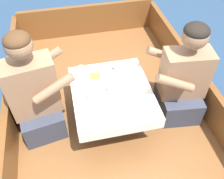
# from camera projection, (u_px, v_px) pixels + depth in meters

# --- Properties ---
(ground_plane) EXTENTS (60.00, 60.00, 0.00)m
(ground_plane) POSITION_uv_depth(u_px,v_px,m) (111.00, 135.00, 2.71)
(ground_plane) COLOR navy
(boat_deck) EXTENTS (1.87, 3.07, 0.35)m
(boat_deck) POSITION_uv_depth(u_px,v_px,m) (111.00, 126.00, 2.58)
(boat_deck) COLOR brown
(boat_deck) RESTS_ON ground_plane
(gunwale_port) EXTENTS (0.06, 3.07, 0.35)m
(gunwale_port) POSITION_uv_depth(u_px,v_px,m) (11.00, 120.00, 2.20)
(gunwale_port) COLOR brown
(gunwale_port) RESTS_ON boat_deck
(gunwale_starboard) EXTENTS (0.06, 3.07, 0.35)m
(gunwale_starboard) POSITION_uv_depth(u_px,v_px,m) (200.00, 89.00, 2.47)
(gunwale_starboard) COLOR brown
(gunwale_starboard) RESTS_ON boat_deck
(bow_coaming) EXTENTS (1.75, 0.06, 0.41)m
(bow_coaming) POSITION_uv_depth(u_px,v_px,m) (87.00, 20.00, 3.34)
(bow_coaming) COLOR brown
(bow_coaming) RESTS_ON boat_deck
(cockpit_table) EXTENTS (0.68, 0.78, 0.39)m
(cockpit_table) POSITION_uv_depth(u_px,v_px,m) (112.00, 94.00, 2.18)
(cockpit_table) COLOR #B2B2B7
(cockpit_table) RESTS_ON boat_deck
(person_port) EXTENTS (0.57, 0.51, 1.02)m
(person_port) POSITION_uv_depth(u_px,v_px,m) (35.00, 96.00, 2.08)
(person_port) COLOR #333847
(person_port) RESTS_ON boat_deck
(person_starboard) EXTENTS (0.55, 0.49, 0.97)m
(person_starboard) POSITION_uv_depth(u_px,v_px,m) (182.00, 81.00, 2.23)
(person_starboard) COLOR #333847
(person_starboard) RESTS_ON boat_deck
(plate_sandwich) EXTENTS (0.18, 0.18, 0.01)m
(plate_sandwich) POSITION_uv_depth(u_px,v_px,m) (95.00, 79.00, 2.24)
(plate_sandwich) COLOR white
(plate_sandwich) RESTS_ON cockpit_table
(plate_bread) EXTENTS (0.16, 0.16, 0.01)m
(plate_bread) POSITION_uv_depth(u_px,v_px,m) (123.00, 72.00, 2.31)
(plate_bread) COLOR white
(plate_bread) RESTS_ON cockpit_table
(sandwich) EXTENTS (0.11, 0.10, 0.05)m
(sandwich) POSITION_uv_depth(u_px,v_px,m) (95.00, 77.00, 2.22)
(sandwich) COLOR tan
(sandwich) RESTS_ON plate_sandwich
(bowl_port_near) EXTENTS (0.14, 0.14, 0.04)m
(bowl_port_near) POSITION_uv_depth(u_px,v_px,m) (94.00, 119.00, 1.91)
(bowl_port_near) COLOR white
(bowl_port_near) RESTS_ON cockpit_table
(bowl_starboard_near) EXTENTS (0.11, 0.11, 0.04)m
(bowl_starboard_near) POSITION_uv_depth(u_px,v_px,m) (113.00, 88.00, 2.14)
(bowl_starboard_near) COLOR white
(bowl_starboard_near) RESTS_ON cockpit_table
(bowl_center_far) EXTENTS (0.15, 0.15, 0.04)m
(bowl_center_far) POSITION_uv_depth(u_px,v_px,m) (136.00, 83.00, 2.18)
(bowl_center_far) COLOR white
(bowl_center_far) RESTS_ON cockpit_table
(bowl_port_far) EXTENTS (0.12, 0.12, 0.04)m
(bowl_port_far) POSITION_uv_depth(u_px,v_px,m) (133.00, 106.00, 2.00)
(bowl_port_far) COLOR white
(bowl_port_far) RESTS_ON cockpit_table
(coffee_cup_port) EXTENTS (0.09, 0.06, 0.07)m
(coffee_cup_port) POSITION_uv_depth(u_px,v_px,m) (91.00, 97.00, 2.06)
(coffee_cup_port) COLOR white
(coffee_cup_port) RESTS_ON cockpit_table
(coffee_cup_starboard) EXTENTS (0.11, 0.08, 0.06)m
(coffee_cup_starboard) POSITION_uv_depth(u_px,v_px,m) (82.00, 70.00, 2.30)
(coffee_cup_starboard) COLOR white
(coffee_cup_starboard) RESTS_ON cockpit_table
(coffee_cup_center) EXTENTS (0.09, 0.06, 0.05)m
(coffee_cup_center) POSITION_uv_depth(u_px,v_px,m) (103.00, 104.00, 2.01)
(coffee_cup_center) COLOR white
(coffee_cup_center) RESTS_ON cockpit_table
(utensil_knife_port) EXTENTS (0.05, 0.17, 0.00)m
(utensil_knife_port) POSITION_uv_depth(u_px,v_px,m) (91.00, 92.00, 2.14)
(utensil_knife_port) COLOR silver
(utensil_knife_port) RESTS_ON cockpit_table
(utensil_spoon_starboard) EXTENTS (0.08, 0.16, 0.01)m
(utensil_spoon_starboard) POSITION_uv_depth(u_px,v_px,m) (83.00, 110.00, 1.99)
(utensil_spoon_starboard) COLOR silver
(utensil_spoon_starboard) RESTS_ON cockpit_table
(utensil_knife_starboard) EXTENTS (0.14, 0.12, 0.00)m
(utensil_knife_starboard) POSITION_uv_depth(u_px,v_px,m) (101.00, 93.00, 2.13)
(utensil_knife_starboard) COLOR silver
(utensil_knife_starboard) RESTS_ON cockpit_table
(utensil_fork_starboard) EXTENTS (0.17, 0.06, 0.00)m
(utensil_fork_starboard) POSITION_uv_depth(u_px,v_px,m) (109.00, 70.00, 2.33)
(utensil_fork_starboard) COLOR silver
(utensil_fork_starboard) RESTS_ON cockpit_table
(utensil_spoon_center) EXTENTS (0.17, 0.04, 0.01)m
(utensil_spoon_center) POSITION_uv_depth(u_px,v_px,m) (106.00, 66.00, 2.38)
(utensil_spoon_center) COLOR silver
(utensil_spoon_center) RESTS_ON cockpit_table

